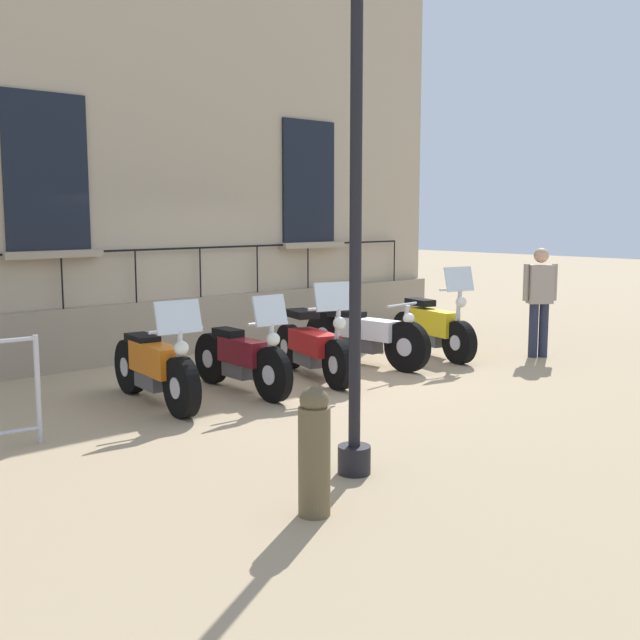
{
  "coord_description": "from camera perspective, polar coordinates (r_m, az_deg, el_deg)",
  "views": [
    {
      "loc": [
        7.9,
        -6.84,
        2.18
      ],
      "look_at": [
        0.42,
        0.0,
        0.8
      ],
      "focal_mm": 43.7,
      "sensor_mm": 36.0,
      "label": 1
    }
  ],
  "objects": [
    {
      "name": "motorcycle_orange",
      "position": [
        9.13,
        -11.99,
        -3.47
      ],
      "size": [
        2.1,
        0.66,
        1.27
      ],
      "color": "black",
      "rests_on": "ground_plane"
    },
    {
      "name": "motorcycle_maroon",
      "position": [
        9.59,
        -5.75,
        -2.86
      ],
      "size": [
        2.0,
        0.53,
        1.26
      ],
      "color": "black",
      "rests_on": "ground_plane"
    },
    {
      "name": "motorcycle_red",
      "position": [
        10.34,
        -0.5,
        -2.01
      ],
      "size": [
        2.06,
        0.91,
        1.35
      ],
      "color": "black",
      "rests_on": "ground_plane"
    },
    {
      "name": "motorcycle_yellow",
      "position": [
        12.04,
        8.28,
        -0.65
      ],
      "size": [
        1.91,
        0.74,
        1.42
      ],
      "color": "black",
      "rests_on": "ground_plane"
    },
    {
      "name": "building_facade",
      "position": [
        12.71,
        -9.98,
        12.49
      ],
      "size": [
        0.82,
        10.76,
        6.77
      ],
      "color": "tan",
      "rests_on": "ground_plane"
    },
    {
      "name": "motorcycle_white",
      "position": [
        11.31,
        3.32,
        -1.17
      ],
      "size": [
        2.25,
        0.66,
        0.95
      ],
      "color": "black",
      "rests_on": "ground_plane"
    },
    {
      "name": "bollard",
      "position": [
        5.71,
        -0.42,
        -9.56
      ],
      "size": [
        0.24,
        0.24,
        0.96
      ],
      "color": "brown",
      "rests_on": "ground_plane"
    },
    {
      "name": "pedestrian_standing",
      "position": [
        12.31,
        15.79,
        1.71
      ],
      "size": [
        0.39,
        0.44,
        1.67
      ],
      "color": "#23283D",
      "rests_on": "ground_plane"
    },
    {
      "name": "lamppost",
      "position": [
        6.38,
        2.65,
        10.9
      ],
      "size": [
        0.28,
        0.28,
        5.0
      ],
      "color": "black",
      "rests_on": "ground_plane"
    },
    {
      "name": "ground_plane",
      "position": [
        10.67,
        -1.53,
        -4.03
      ],
      "size": [
        60.0,
        60.0,
        0.0
      ],
      "primitive_type": "plane",
      "color": "tan"
    }
  ]
}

